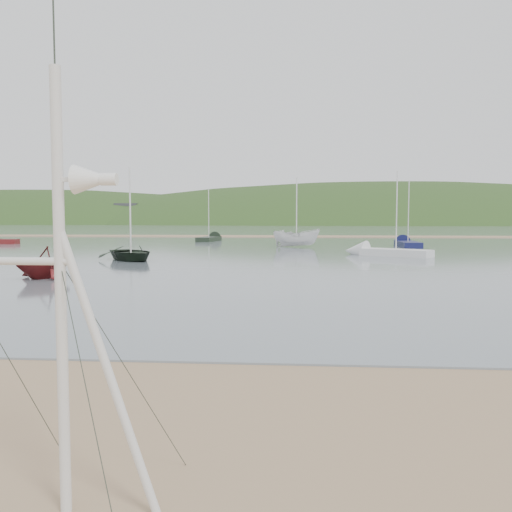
# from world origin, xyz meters

# --- Properties ---
(ground) EXTENTS (560.00, 560.00, 0.00)m
(ground) POSITION_xyz_m (0.00, 0.00, 0.00)
(ground) COLOR #907153
(ground) RESTS_ON ground
(water) EXTENTS (560.00, 256.00, 0.04)m
(water) POSITION_xyz_m (0.00, 132.00, 0.02)
(water) COLOR slate
(water) RESTS_ON ground
(sandbar) EXTENTS (560.00, 7.00, 0.07)m
(sandbar) POSITION_xyz_m (0.00, 70.00, 0.07)
(sandbar) COLOR #907153
(sandbar) RESTS_ON water
(hill_ridge) EXTENTS (620.00, 180.00, 80.00)m
(hill_ridge) POSITION_xyz_m (18.52, 235.00, -19.70)
(hill_ridge) COLOR #223B18
(hill_ridge) RESTS_ON ground
(far_cottages) EXTENTS (294.40, 6.30, 8.00)m
(far_cottages) POSITION_xyz_m (3.00, 196.00, 4.00)
(far_cottages) COLOR beige
(far_cottages) RESTS_ON ground
(mast_rig) EXTENTS (2.20, 2.35, 4.97)m
(mast_rig) POSITION_xyz_m (0.78, -1.21, 1.20)
(mast_rig) COLOR silver
(mast_rig) RESTS_ON ground
(boat_dark) EXTENTS (3.10, 2.74, 4.50)m
(boat_dark) POSITION_xyz_m (-7.50, 27.28, 2.29)
(boat_dark) COLOR black
(boat_dark) RESTS_ON water
(boat_red) EXTENTS (2.74, 2.37, 2.71)m
(boat_red) POSITION_xyz_m (-8.26, 17.19, 1.40)
(boat_red) COLOR #5A1415
(boat_red) RESTS_ON water
(boat_white) EXTENTS (1.68, 1.63, 4.25)m
(boat_white) POSITION_xyz_m (2.81, 43.50, 2.17)
(boat_white) COLOR silver
(boat_white) RESTS_ON water
(sailboat_blue_far) EXTENTS (1.69, 6.62, 6.58)m
(sailboat_blue_far) POSITION_xyz_m (12.94, 46.03, 0.30)
(sailboat_blue_far) COLOR #121642
(sailboat_blue_far) RESTS_ON ground
(sailboat_dark_mid) EXTENTS (2.46, 6.66, 6.48)m
(sailboat_dark_mid) POSITION_xyz_m (-6.86, 56.12, 0.30)
(sailboat_dark_mid) COLOR black
(sailboat_dark_mid) RESTS_ON ground
(sailboat_white_near) EXTENTS (6.22, 4.90, 6.42)m
(sailboat_white_near) POSITION_xyz_m (8.40, 33.14, 0.30)
(sailboat_white_near) COLOR silver
(sailboat_white_near) RESTS_ON ground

